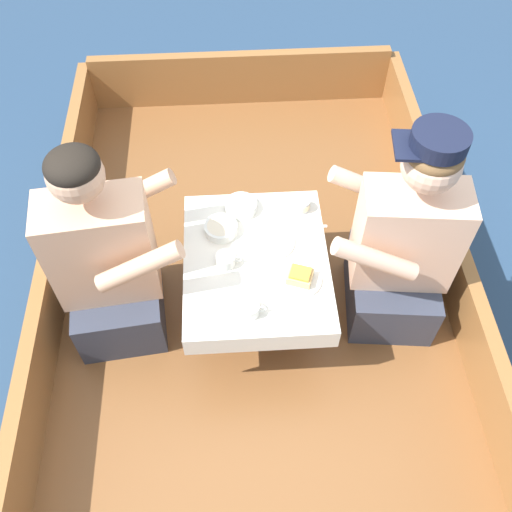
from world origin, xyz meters
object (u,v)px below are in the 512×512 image
(sandwich, at_px, (300,276))
(coffee_cup_port, at_px, (250,310))
(tin_can, at_px, (302,205))
(person_starboard, at_px, (402,248))
(person_port, at_px, (108,264))
(coffee_cup_starboard, at_px, (226,260))

(sandwich, distance_m, coffee_cup_port, 0.25)
(tin_can, bearing_deg, person_starboard, -33.63)
(person_port, relative_size, tin_can, 14.90)
(coffee_cup_port, xyz_separation_m, tin_can, (0.25, 0.51, 0.00))
(sandwich, xyz_separation_m, coffee_cup_port, (-0.20, -0.14, -0.01))
(coffee_cup_port, height_order, coffee_cup_starboard, same)
(person_starboard, distance_m, coffee_cup_starboard, 0.71)
(person_port, bearing_deg, tin_can, 10.90)
(coffee_cup_port, distance_m, tin_can, 0.57)
(person_port, bearing_deg, coffee_cup_port, -31.34)
(coffee_cup_port, bearing_deg, person_port, 154.81)
(tin_can, bearing_deg, person_port, -162.95)
(sandwich, bearing_deg, person_port, 170.83)
(person_port, distance_m, coffee_cup_starboard, 0.47)
(person_port, relative_size, person_starboard, 0.97)
(person_port, relative_size, sandwich, 8.58)
(person_port, xyz_separation_m, coffee_cup_port, (0.56, -0.26, 0.02))
(coffee_cup_port, relative_size, tin_can, 1.51)
(person_starboard, height_order, tin_can, person_starboard)
(sandwich, height_order, coffee_cup_starboard, sandwich)
(person_starboard, height_order, sandwich, person_starboard)
(person_starboard, relative_size, tin_can, 15.29)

